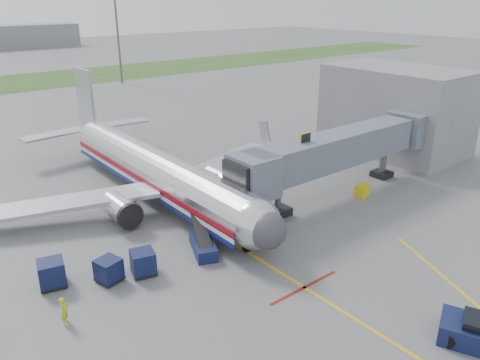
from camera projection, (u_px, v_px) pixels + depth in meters
ground at (264, 262)px, 33.47m from camera, size 400.00×400.00×0.00m
apron_markings at (345, 313)px, 28.11m from camera, size 21.52×50.00×0.01m
airliner at (156, 170)px, 43.56m from camera, size 32.10×35.67×10.25m
jet_bridge at (333, 151)px, 42.96m from camera, size 25.30×4.00×6.90m
terminal at (396, 110)px, 56.39m from camera, size 10.00×16.00×10.00m
light_mast_right at (118, 32)px, 98.46m from camera, size 2.00×0.44×20.40m
pushback_tug at (478, 333)px, 25.40m from camera, size 3.79×4.57×1.64m
baggage_cart_a at (52, 273)px, 30.46m from camera, size 2.02×2.02×1.81m
baggage_cart_b at (143, 263)px, 31.79m from camera, size 1.96×1.96×1.72m
baggage_cart_c at (109, 270)px, 31.00m from camera, size 1.83×1.83×1.62m
belt_loader at (203, 244)px, 34.75m from camera, size 2.88×4.66×2.22m
ground_power_cart at (362, 190)px, 44.46m from camera, size 1.55×1.18×1.11m
ramp_worker at (64, 311)px, 26.91m from camera, size 0.73×0.77×1.76m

